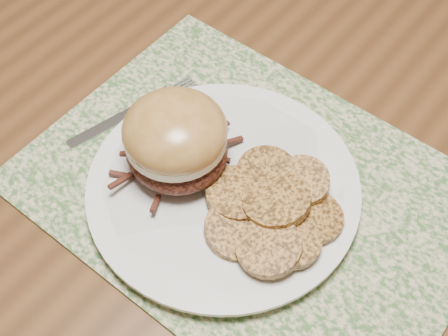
% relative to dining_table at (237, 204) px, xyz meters
% --- Properties ---
extents(dining_table, '(1.50, 0.90, 0.75)m').
position_rel_dining_table_xyz_m(dining_table, '(0.00, 0.00, 0.00)').
color(dining_table, brown).
rests_on(dining_table, ground).
extents(placemat, '(0.45, 0.33, 0.00)m').
position_rel_dining_table_xyz_m(placemat, '(0.03, -0.02, 0.08)').
color(placemat, '#3E6232').
rests_on(placemat, dining_table).
extents(dinner_plate, '(0.26, 0.26, 0.02)m').
position_rel_dining_table_xyz_m(dinner_plate, '(0.01, -0.04, 0.09)').
color(dinner_plate, white).
rests_on(dinner_plate, placemat).
extents(pork_sandwich, '(0.14, 0.13, 0.08)m').
position_rel_dining_table_xyz_m(pork_sandwich, '(-0.04, -0.05, 0.14)').
color(pork_sandwich, black).
rests_on(pork_sandwich, dinner_plate).
extents(roasted_potatoes, '(0.16, 0.15, 0.04)m').
position_rel_dining_table_xyz_m(roasted_potatoes, '(0.07, -0.04, 0.11)').
color(roasted_potatoes, '#A97131').
rests_on(roasted_potatoes, dinner_plate).
extents(fork, '(0.06, 0.16, 0.00)m').
position_rel_dining_table_xyz_m(fork, '(-0.13, -0.02, 0.09)').
color(fork, '#BABBC2').
rests_on(fork, placemat).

